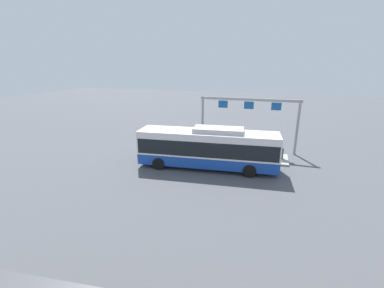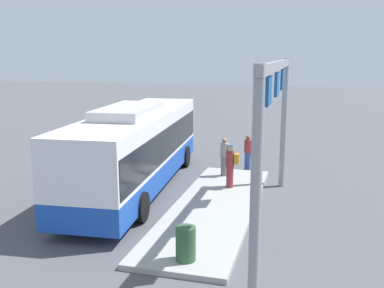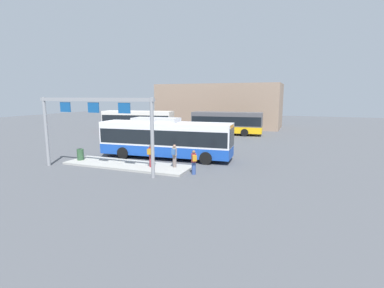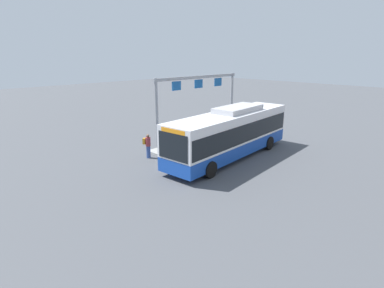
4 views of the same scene
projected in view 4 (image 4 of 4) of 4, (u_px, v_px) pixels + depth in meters
The scene contains 8 objects.
ground_plane at pixel (230, 157), 21.48m from camera, with size 120.00×120.00×0.00m, color #4C4F54.
platform_curb at pixel (207, 142), 24.92m from camera, with size 10.00×2.80×0.16m, color #9E9E99.
bus_main at pixel (231, 132), 20.98m from camera, with size 11.45×3.42×3.46m.
person_boarding at pixel (148, 145), 21.14m from camera, with size 0.54×0.61×1.67m.
person_waiting_near at pixel (175, 140), 21.80m from camera, with size 0.38×0.55×1.67m.
person_waiting_mid at pixel (186, 135), 23.28m from camera, with size 0.36×0.54×1.67m.
platform_sign_gantry at pixel (199, 93), 26.06m from camera, with size 9.48×0.24×5.20m.
trash_bin at pixel (238, 127), 27.81m from camera, with size 0.52×0.52×0.90m, color #2D5133.
Camera 4 is at (16.24, 12.57, 6.88)m, focal length 28.97 mm.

